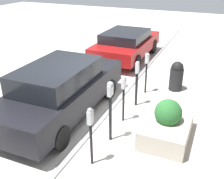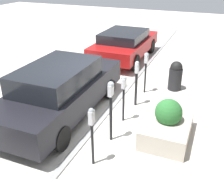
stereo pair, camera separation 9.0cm
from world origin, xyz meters
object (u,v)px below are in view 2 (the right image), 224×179
Objects in this scene: planter_box at (167,125)px; parked_car_middle at (61,89)px; parking_meter_second at (111,102)px; parked_car_rear at (125,44)px; parking_meter_farthest at (146,64)px; trash_bin at (175,76)px; parking_meter_fourth at (136,79)px; parking_meter_nearest at (92,127)px; parking_meter_middle at (124,89)px.

parked_car_middle is at bearing 90.12° from planter_box.
parked_car_rear is at bearing 16.68° from parking_meter_second.
parking_meter_second is 2.96m from parking_meter_farthest.
planter_box is 1.60× the size of trash_bin.
parking_meter_fourth is (1.97, -0.02, -0.19)m from parking_meter_second.
parking_meter_nearest is at bearing -165.10° from parked_car_rear.
planter_box is (-1.34, -1.25, -0.52)m from parking_meter_fourth.
parking_meter_farthest reaches higher than trash_bin.
planter_box is 0.39× the size of parked_car_rear.
parking_meter_second reaches higher than parked_car_middle.
parking_meter_middle is at bearing -79.51° from parked_car_middle.
parking_meter_nearest is 0.85× the size of planter_box.
parking_meter_second is at bearing -178.68° from parking_meter_middle.
parking_meter_fourth is 1.91m from trash_bin.
parking_meter_middle is at bearing 177.43° from parking_meter_fourth.
parked_car_middle reaches higher than trash_bin.
parking_meter_middle is 0.29× the size of parked_car_middle.
parking_meter_nearest is 1.36× the size of trash_bin.
parking_meter_middle is at bearing -160.04° from parked_car_rear.
parking_meter_middle is at bearing -0.09° from parking_meter_nearest.
parking_meter_nearest reaches higher than planter_box.
parking_meter_second is 1.12× the size of parking_meter_farthest.
parking_meter_farthest is (2.96, -0.04, -0.04)m from parking_meter_second.
parking_meter_middle is at bearing 75.55° from planter_box.
planter_box is (0.63, -1.28, -0.72)m from parking_meter_second.
parking_meter_middle is 1.47m from planter_box.
parking_meter_farthest reaches higher than planter_box.
trash_bin is (-2.52, -2.78, -0.20)m from parked_car_rear.
parking_meter_farthest is at bearing 27.97° from planter_box.
parking_meter_second is (0.98, -0.03, 0.13)m from parking_meter_nearest.
parking_meter_middle is 2.00m from parking_meter_farthest.
parking_meter_nearest is 0.88× the size of parking_meter_second.
parking_meter_fourth reaches higher than parking_meter_nearest.
parking_meter_farthest is 3.69m from parked_car_rear.
trash_bin is at bearing -14.78° from parking_meter_second.
parking_meter_middle reaches higher than parked_car_rear.
parked_car_rear is (5.15, 1.81, -0.26)m from parking_meter_middle.
parked_car_rear is at bearing 47.87° from trash_bin.
parking_meter_nearest reaches higher than trash_bin.
parked_car_rear is (3.16, 1.87, -0.33)m from parking_meter_farthest.
parked_car_rear reaches higher than planter_box.
parked_car_rear is at bearing 30.65° from parking_meter_farthest.
parking_meter_nearest is at bearing 141.04° from planter_box.
parking_meter_nearest is 7.33m from parked_car_rear.
parked_car_middle is (-2.34, 1.83, -0.24)m from parking_meter_farthest.
parking_meter_farthest is (2.00, -0.06, 0.07)m from parking_meter_middle.
parking_meter_second is at bearing -162.72° from parked_car_rear.
trash_bin is at bearing -131.53° from parked_car_rear.
parked_car_rear is (5.49, 3.11, 0.35)m from planter_box.
parked_car_rear is at bearing 14.30° from parking_meter_nearest.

